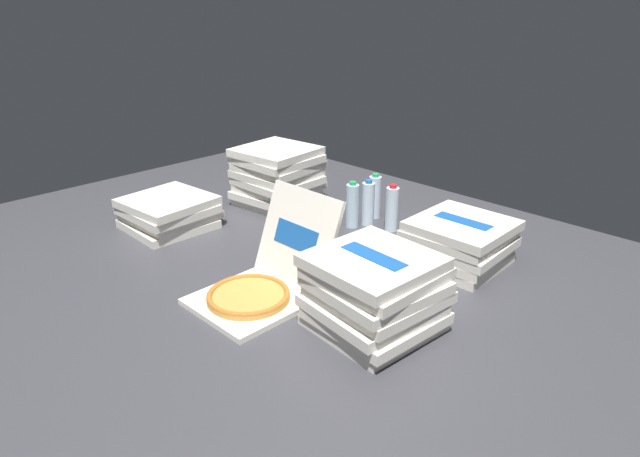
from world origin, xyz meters
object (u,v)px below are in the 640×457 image
(pizza_stack_center_near, at_px, (169,212))
(water_bottle_1, at_px, (392,209))
(water_bottle_2, at_px, (352,205))
(pizza_stack_left_far, at_px, (458,242))
(pizza_stack_left_mid, at_px, (375,293))
(pizza_stack_right_near, at_px, (278,176))
(water_bottle_0, at_px, (375,197))
(open_pizza_box, at_px, (262,281))
(water_bottle_3, at_px, (368,203))

(pizza_stack_center_near, xyz_separation_m, water_bottle_1, (0.74, 0.70, 0.03))
(water_bottle_2, bearing_deg, pizza_stack_left_far, 0.76)
(pizza_stack_left_mid, distance_m, pizza_stack_right_near, 1.22)
(pizza_stack_right_near, xyz_separation_m, water_bottle_1, (0.62, 0.14, -0.04))
(water_bottle_1, bearing_deg, pizza_stack_left_mid, -55.80)
(pizza_stack_left_mid, bearing_deg, water_bottle_0, 129.57)
(pizza_stack_left_mid, bearing_deg, pizza_stack_left_far, 96.32)
(pizza_stack_left_mid, distance_m, water_bottle_1, 0.83)
(open_pizza_box, relative_size, pizza_stack_center_near, 1.23)
(open_pizza_box, height_order, pizza_stack_left_far, open_pizza_box)
(open_pizza_box, distance_m, pizza_stack_left_far, 0.80)
(water_bottle_0, bearing_deg, pizza_stack_left_mid, -50.43)
(pizza_stack_left_mid, distance_m, water_bottle_3, 0.88)
(pizza_stack_right_near, xyz_separation_m, water_bottle_2, (0.47, 0.04, -0.04))
(water_bottle_2, distance_m, water_bottle_3, 0.08)
(pizza_stack_right_near, distance_m, pizza_stack_left_far, 1.03)
(pizza_stack_left_far, relative_size, water_bottle_3, 1.77)
(pizza_stack_left_mid, height_order, pizza_stack_center_near, pizza_stack_left_mid)
(pizza_stack_center_near, xyz_separation_m, water_bottle_0, (0.58, 0.77, 0.03))
(water_bottle_1, bearing_deg, pizza_stack_left_far, -12.26)
(open_pizza_box, xyz_separation_m, pizza_stack_left_mid, (0.41, 0.12, 0.06))
(water_bottle_1, bearing_deg, pizza_stack_center_near, -136.80)
(open_pizza_box, height_order, pizza_stack_center_near, open_pizza_box)
(open_pizza_box, distance_m, pizza_stack_center_near, 0.81)
(pizza_stack_center_near, relative_size, pizza_stack_right_near, 0.96)
(pizza_stack_left_far, height_order, water_bottle_1, water_bottle_1)
(pizza_stack_left_mid, distance_m, water_bottle_2, 0.86)
(water_bottle_2, bearing_deg, water_bottle_0, 91.05)
(open_pizza_box, xyz_separation_m, water_bottle_3, (-0.18, 0.78, 0.04))
(pizza_stack_left_mid, xyz_separation_m, pizza_stack_left_far, (-0.07, 0.60, -0.04))
(open_pizza_box, distance_m, water_bottle_1, 0.81)
(pizza_stack_left_mid, relative_size, water_bottle_1, 1.86)
(open_pizza_box, bearing_deg, pizza_stack_left_far, 64.81)
(pizza_stack_right_near, height_order, water_bottle_2, pizza_stack_right_near)
(open_pizza_box, relative_size, pizza_stack_left_mid, 1.19)
(water_bottle_3, bearing_deg, water_bottle_2, -116.63)
(pizza_stack_center_near, height_order, pizza_stack_left_far, pizza_stack_left_far)
(pizza_stack_left_mid, bearing_deg, pizza_stack_right_near, 153.26)
(water_bottle_1, bearing_deg, water_bottle_0, 156.14)
(open_pizza_box, xyz_separation_m, pizza_stack_right_near, (-0.68, 0.67, 0.08))
(pizza_stack_left_far, distance_m, water_bottle_3, 0.52)
(water_bottle_3, bearing_deg, pizza_stack_left_far, -6.85)
(pizza_stack_left_mid, height_order, water_bottle_2, pizza_stack_left_mid)
(pizza_stack_right_near, relative_size, water_bottle_0, 1.85)
(pizza_stack_left_mid, relative_size, water_bottle_3, 1.86)
(open_pizza_box, bearing_deg, pizza_stack_left_mid, 17.05)
(water_bottle_0, bearing_deg, water_bottle_2, -88.95)
(pizza_stack_left_mid, relative_size, pizza_stack_right_near, 1.00)
(open_pizza_box, bearing_deg, pizza_stack_center_near, 172.03)
(pizza_stack_center_near, distance_m, pizza_stack_left_far, 1.29)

